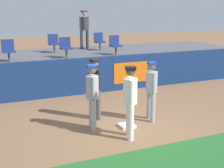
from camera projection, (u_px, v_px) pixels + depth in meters
ground_plane at (124, 128)px, 8.67m from camera, size 60.00×60.00×0.00m
first_base at (127, 126)px, 8.72m from camera, size 0.40×0.40×0.08m
player_fielder_home at (130, 97)px, 7.79m from camera, size 0.48×0.52×1.83m
player_runner_visitor at (92, 93)px, 8.32m from camera, size 0.40×0.49×1.77m
player_coach_visitor at (151, 87)px, 9.05m from camera, size 0.38×0.48×1.72m
player_umpire at (95, 85)px, 9.19m from camera, size 0.40×0.49×1.77m
field_wall at (80, 76)px, 11.94m from camera, size 18.00×0.26×1.37m
bleacher_platform at (61, 67)px, 14.24m from camera, size 18.00×4.80×1.20m
seat_back_right at (99, 40)px, 15.43m from camera, size 0.46×0.44×0.84m
seat_back_center at (54, 42)px, 14.54m from camera, size 0.47×0.44×0.84m
seat_front_right at (115, 44)px, 13.84m from camera, size 0.45×0.44×0.84m
seat_front_center at (66, 46)px, 12.96m from camera, size 0.46×0.44×0.84m
seat_front_left at (8, 49)px, 12.06m from camera, size 0.47×0.44×0.84m
spectator_capped at (84, 27)px, 15.83m from camera, size 0.52×0.43×1.88m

